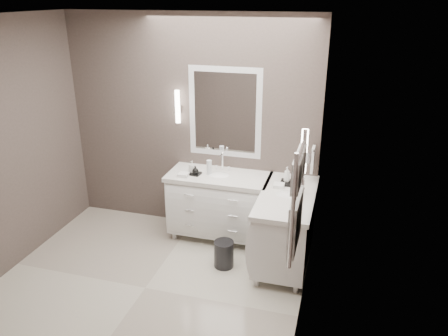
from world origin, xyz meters
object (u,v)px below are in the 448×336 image
(vanity_back, at_px, (219,202))
(towel_ladder, at_px, (296,204))
(vanity_right, at_px, (286,224))
(waste_bin, at_px, (224,254))

(vanity_back, xyz_separation_m, towel_ladder, (1.10, -1.63, 0.91))
(vanity_back, xyz_separation_m, vanity_right, (0.88, -0.33, 0.00))
(vanity_right, bearing_deg, waste_bin, -155.86)
(waste_bin, bearing_deg, vanity_back, 111.16)
(vanity_right, xyz_separation_m, towel_ladder, (0.23, -1.30, 0.91))
(vanity_right, distance_m, waste_bin, 0.77)
(vanity_back, xyz_separation_m, waste_bin, (0.24, -0.61, -0.33))
(vanity_back, bearing_deg, vanity_right, -20.38)
(vanity_back, distance_m, vanity_right, 0.93)
(vanity_right, xyz_separation_m, waste_bin, (-0.64, -0.29, -0.33))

